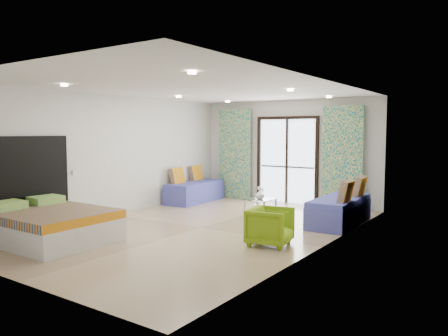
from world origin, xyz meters
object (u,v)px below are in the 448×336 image
Objects in this scene: armchair at (270,225)px; bed at (50,225)px; daybed_right at (340,210)px; coffee_table at (260,201)px; daybed_left at (195,191)px.

bed is at bearing 111.01° from armchair.
coffee_table is (-1.79, -0.13, 0.04)m from daybed_right.
bed is 4.45m from coffee_table.
daybed_right reaches higher than daybed_left.
daybed_right is at bearing -12.67° from daybed_left.
daybed_left is 2.96× the size of coffee_table.
daybed_left is 2.54m from coffee_table.
daybed_left is at bearing 43.58° from armchair.
daybed_right is 1.80m from coffee_table.
bed is at bearing -113.90° from coffee_table.
daybed_right is at bearing -19.70° from armchair.
bed is 3.75m from armchair.
coffee_table is at bearing -20.98° from daybed_left.
daybed_left reaches higher than armchair.
daybed_right is 2.29m from armchair.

